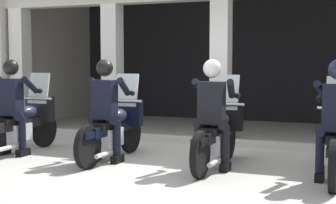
{
  "coord_description": "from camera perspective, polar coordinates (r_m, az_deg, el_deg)",
  "views": [
    {
      "loc": [
        2.9,
        -7.18,
        1.57
      ],
      "look_at": [
        0.0,
        0.03,
        0.92
      ],
      "focal_mm": 53.52,
      "sensor_mm": 36.0,
      "label": 1
    }
  ],
  "objects": [
    {
      "name": "kerb_strip",
      "position": [
        9.37,
        5.13,
        -4.52
      ],
      "size": [
        10.04,
        0.24,
        0.12
      ],
      "primitive_type": "cube",
      "color": "#B7B5AD",
      "rests_on": "ground"
    },
    {
      "name": "police_officer_far_left",
      "position": [
        8.62,
        -17.34,
        0.35
      ],
      "size": [
        0.63,
        0.61,
        1.58
      ],
      "rotation": [
        0.0,
        0.0,
        0.09
      ],
      "color": "black",
      "rests_on": "ground"
    },
    {
      "name": "motorcycle_center_left",
      "position": [
        8.03,
        -6.11,
        -2.9
      ],
      "size": [
        0.62,
        2.04,
        1.35
      ],
      "rotation": [
        0.0,
        0.0,
        0.19
      ],
      "color": "black",
      "rests_on": "ground"
    },
    {
      "name": "police_officer_center_left",
      "position": [
        7.74,
        -7.13,
        0.06
      ],
      "size": [
        0.63,
        0.61,
        1.58
      ],
      "rotation": [
        0.0,
        0.0,
        0.19
      ],
      "color": "black",
      "rests_on": "ground"
    },
    {
      "name": "motorcycle_far_left",
      "position": [
        8.88,
        -16.1,
        -2.33
      ],
      "size": [
        0.62,
        2.04,
        1.35
      ],
      "rotation": [
        0.0,
        0.0,
        0.09
      ],
      "color": "black",
      "rests_on": "ground"
    },
    {
      "name": "motorcycle_center_right",
      "position": [
        7.44,
        5.69,
        -3.51
      ],
      "size": [
        0.62,
        2.04,
        1.35
      ],
      "rotation": [
        0.0,
        0.0,
        0.07
      ],
      "color": "black",
      "rests_on": "ground"
    },
    {
      "name": "ground_plane",
      "position": [
        10.7,
        5.94,
        -3.69
      ],
      "size": [
        80.0,
        80.0,
        0.0
      ],
      "primitive_type": "plane",
      "color": "#A8A59E"
    },
    {
      "name": "station_building",
      "position": [
        11.75,
        8.85,
        7.29
      ],
      "size": [
        10.54,
        4.15,
        3.33
      ],
      "color": "black",
      "rests_on": "ground"
    },
    {
      "name": "police_officer_center_right",
      "position": [
        7.12,
        5.07,
        -0.33
      ],
      "size": [
        0.63,
        0.61,
        1.58
      ],
      "rotation": [
        0.0,
        0.0,
        0.07
      ],
      "color": "black",
      "rests_on": "ground"
    }
  ]
}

